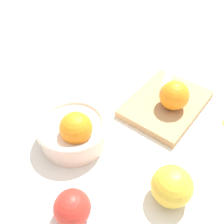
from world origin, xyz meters
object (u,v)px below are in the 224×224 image
apple_front_left (172,186)px  apple_mid_left (74,209)px  orange_on_board (174,95)px  knife (166,85)px  cutting_board (166,104)px  bowl (73,130)px

apple_front_left → apple_mid_left: (-0.16, 0.11, -0.01)m
apple_front_left → apple_mid_left: size_ratio=1.18×
orange_on_board → apple_front_left: orange_on_board is taller
orange_on_board → apple_front_left: bearing=-146.7°
knife → apple_mid_left: bearing=-167.9°
apple_front_left → orange_on_board: bearing=33.3°
apple_mid_left → apple_front_left: bearing=-33.6°
orange_on_board → knife: 0.09m
cutting_board → apple_mid_left: size_ratio=3.33×
cutting_board → knife: size_ratio=1.62×
bowl → orange_on_board: size_ratio=2.20×
orange_on_board → knife: bearing=46.3°
bowl → apple_front_left: bowl is taller
cutting_board → apple_mid_left: 0.38m
orange_on_board → apple_front_left: 0.25m
knife → apple_front_left: apple_front_left is taller
bowl → orange_on_board: bowl is taller
knife → apple_front_left: 0.33m
orange_on_board → apple_front_left: size_ratio=0.92×
apple_front_left → bowl: bearing=98.7°
cutting_board → apple_front_left: (-0.22, -0.16, 0.03)m
orange_on_board → knife: (0.06, 0.06, -0.03)m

